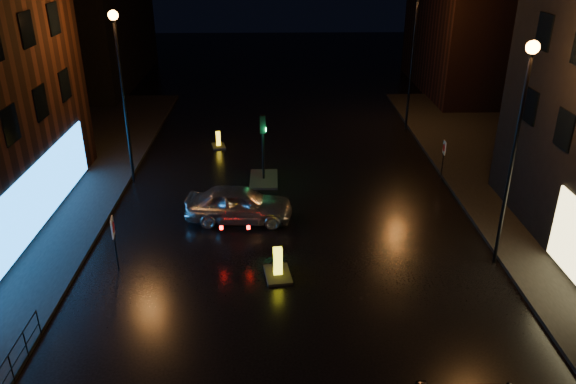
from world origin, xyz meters
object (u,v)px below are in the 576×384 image
bollard_near (278,270)px  road_sign_left (113,232)px  traffic_signal (264,171)px  silver_hatchback (239,204)px  road_sign_right (444,151)px  bollard_far (219,143)px

bollard_near → road_sign_left: road_sign_left is taller
traffic_signal → bollard_near: (0.67, -8.79, -0.24)m
silver_hatchback → road_sign_left: 5.93m
silver_hatchback → road_sign_left: bearing=136.3°
bollard_near → road_sign_right: road_sign_right is taller
silver_hatchback → bollard_near: bearing=-156.1°
road_sign_right → silver_hatchback: bearing=28.0°
traffic_signal → road_sign_right: (9.10, -0.01, 1.03)m
bollard_near → silver_hatchback: bearing=102.0°
bollard_far → road_sign_right: road_sign_right is taller
bollard_far → traffic_signal: bearing=-74.0°
traffic_signal → road_sign_right: 9.15m
road_sign_left → road_sign_right: 16.60m
traffic_signal → silver_hatchback: size_ratio=0.75×
traffic_signal → silver_hatchback: traffic_signal is taller
silver_hatchback → bollard_near: size_ratio=3.11×
bollard_far → road_sign_left: size_ratio=0.55×
bollard_far → road_sign_right: bearing=-35.7°
road_sign_right → bollard_near: bearing=51.1°
silver_hatchback → road_sign_right: (10.08, 4.30, 0.74)m
bollard_near → road_sign_right: size_ratio=0.73×
silver_hatchback → bollard_near: 4.80m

